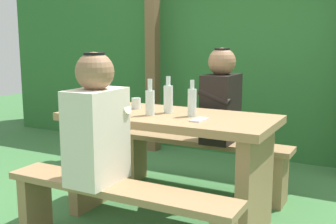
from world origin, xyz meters
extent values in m
plane|color=#3F743E|center=(0.00, 0.00, 0.00)|extent=(12.00, 12.00, 0.00)
cube|color=#2E6830|center=(0.00, 2.29, 0.97)|extent=(6.40, 1.07, 1.94)
cube|color=brown|center=(-0.99, 1.52, 0.96)|extent=(0.12, 0.12, 1.92)
cube|color=#9E7A51|center=(0.00, 0.00, 0.70)|extent=(1.40, 0.64, 0.05)
cube|color=#9E7A51|center=(-0.60, 0.00, 0.34)|extent=(0.08, 0.54, 0.68)
cube|color=#9E7A51|center=(0.60, 0.00, 0.34)|extent=(0.08, 0.54, 0.68)
cube|color=#9E7A51|center=(0.00, -0.60, 0.41)|extent=(1.40, 0.24, 0.04)
cube|color=#9E7A51|center=(-0.62, -0.60, 0.19)|extent=(0.07, 0.22, 0.39)
cube|color=#9E7A51|center=(0.00, 0.60, 0.41)|extent=(1.40, 0.24, 0.04)
cube|color=#9E7A51|center=(-0.62, 0.60, 0.19)|extent=(0.07, 0.22, 0.39)
cube|color=#9E7A51|center=(0.62, 0.60, 0.19)|extent=(0.07, 0.22, 0.39)
cube|color=silver|center=(-0.13, -0.60, 0.69)|extent=(0.22, 0.34, 0.52)
sphere|color=#936B4C|center=(-0.13, -0.60, 1.04)|extent=(0.21, 0.21, 0.21)
cylinder|color=black|center=(-0.13, -0.60, 1.13)|extent=(0.12, 0.12, 0.02)
cylinder|color=silver|center=(-0.13, -0.46, 0.79)|extent=(0.25, 0.07, 0.15)
cube|color=black|center=(0.14, 0.60, 0.69)|extent=(0.22, 0.34, 0.52)
sphere|color=#936B4C|center=(0.14, 0.60, 1.04)|extent=(0.21, 0.21, 0.21)
cylinder|color=black|center=(0.14, 0.60, 1.13)|extent=(0.12, 0.12, 0.02)
cylinder|color=black|center=(0.14, 0.46, 0.79)|extent=(0.25, 0.07, 0.15)
cylinder|color=silver|center=(-0.30, 0.08, 0.77)|extent=(0.07, 0.07, 0.08)
cylinder|color=silver|center=(-0.08, -0.09, 0.81)|extent=(0.06, 0.06, 0.16)
cylinder|color=silver|center=(-0.08, -0.09, 0.93)|extent=(0.03, 0.03, 0.08)
cylinder|color=silver|center=(0.17, 0.00, 0.82)|extent=(0.06, 0.06, 0.18)
cylinder|color=silver|center=(0.17, 0.00, 0.93)|extent=(0.03, 0.03, 0.06)
cylinder|color=silver|center=(-0.02, 0.04, 0.82)|extent=(0.06, 0.06, 0.18)
cylinder|color=silver|center=(-0.02, 0.04, 0.94)|extent=(0.03, 0.03, 0.06)
cube|color=silver|center=(0.27, -0.10, 0.73)|extent=(0.08, 0.14, 0.01)
camera|label=1|loc=(1.27, -2.41, 1.22)|focal=45.17mm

